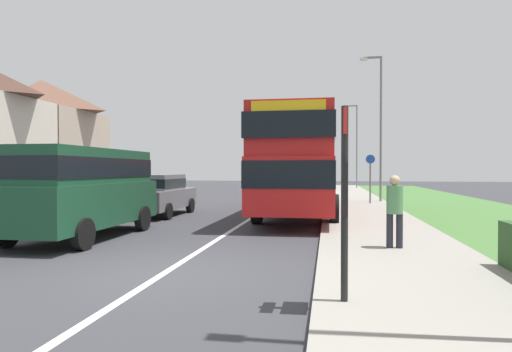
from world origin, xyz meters
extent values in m
plane|color=#38383D|center=(0.00, 0.00, 0.00)|extent=(120.00, 120.00, 0.00)
cube|color=silver|center=(0.00, 8.00, 0.00)|extent=(0.14, 60.00, 0.01)
cube|color=gray|center=(4.20, 6.00, 0.06)|extent=(3.20, 68.00, 0.12)
cube|color=red|center=(1.73, 10.24, 1.32)|extent=(2.50, 11.35, 1.65)
cube|color=red|center=(1.73, 10.24, 2.92)|extent=(2.45, 11.12, 1.55)
cube|color=black|center=(1.73, 10.24, 1.65)|extent=(2.53, 11.41, 0.76)
cube|color=black|center=(1.73, 10.24, 3.00)|extent=(2.53, 11.41, 0.72)
cube|color=gold|center=(1.73, 4.63, 3.42)|extent=(2.00, 0.08, 0.44)
cylinder|color=black|center=(0.48, 13.76, 0.50)|extent=(0.30, 1.00, 1.00)
cylinder|color=black|center=(2.98, 13.76, 0.50)|extent=(0.30, 1.00, 1.00)
cylinder|color=black|center=(0.48, 7.12, 0.50)|extent=(0.30, 1.00, 1.00)
cylinder|color=black|center=(2.98, 7.12, 0.50)|extent=(0.30, 1.00, 1.00)
cube|color=#19472D|center=(-3.51, 3.41, 0.90)|extent=(1.95, 5.06, 1.08)
cube|color=#19472D|center=(-3.51, 3.41, 1.88)|extent=(1.72, 4.66, 0.88)
cube|color=black|center=(-3.51, 3.41, 1.84)|extent=(1.75, 4.70, 0.49)
cylinder|color=black|center=(-4.47, 4.98, 0.36)|extent=(0.20, 0.72, 0.72)
cylinder|color=black|center=(-2.56, 4.98, 0.36)|extent=(0.20, 0.72, 0.72)
cylinder|color=black|center=(-4.47, 1.84, 0.36)|extent=(0.20, 0.72, 0.72)
cylinder|color=black|center=(-2.56, 1.84, 0.36)|extent=(0.20, 0.72, 0.72)
cube|color=slate|center=(-3.71, 9.05, 0.66)|extent=(1.73, 4.18, 0.71)
cube|color=slate|center=(-3.71, 8.84, 1.30)|extent=(1.52, 2.30, 0.58)
cube|color=black|center=(-3.71, 8.84, 1.27)|extent=(1.56, 2.32, 0.33)
cylinder|color=black|center=(-4.56, 10.35, 0.30)|extent=(0.20, 0.60, 0.60)
cylinder|color=black|center=(-2.86, 10.35, 0.30)|extent=(0.20, 0.60, 0.60)
cylinder|color=black|center=(-4.56, 7.76, 0.30)|extent=(0.20, 0.60, 0.60)
cylinder|color=black|center=(-2.86, 7.76, 0.30)|extent=(0.20, 0.60, 0.60)
cylinder|color=#23232D|center=(4.10, 2.62, 0.42)|extent=(0.14, 0.14, 0.85)
cylinder|color=#23232D|center=(4.30, 2.62, 0.42)|extent=(0.14, 0.14, 0.85)
cylinder|color=#518C56|center=(4.20, 2.62, 1.15)|extent=(0.34, 0.34, 0.60)
sphere|color=tan|center=(4.20, 2.62, 1.56)|extent=(0.22, 0.22, 0.22)
cylinder|color=black|center=(3.00, -1.38, 1.30)|extent=(0.09, 0.09, 2.60)
cube|color=red|center=(3.00, -1.38, 2.40)|extent=(0.04, 0.44, 0.32)
cube|color=black|center=(3.00, -1.36, 1.55)|extent=(0.06, 0.52, 0.68)
cylinder|color=slate|center=(4.84, 15.10, 1.05)|extent=(0.08, 0.08, 2.10)
cylinder|color=blue|center=(4.84, 15.10, 2.30)|extent=(0.44, 0.03, 0.44)
cylinder|color=slate|center=(5.51, 16.56, 3.85)|extent=(0.12, 0.12, 7.70)
cube|color=slate|center=(5.06, 16.56, 7.65)|extent=(0.90, 0.10, 0.10)
cube|color=silver|center=(4.61, 16.56, 7.58)|extent=(0.36, 0.20, 0.14)
cylinder|color=slate|center=(5.35, 33.51, 3.81)|extent=(0.12, 0.12, 7.62)
cube|color=slate|center=(4.90, 33.51, 7.57)|extent=(0.90, 0.10, 0.10)
cube|color=silver|center=(4.45, 33.51, 7.50)|extent=(0.36, 0.20, 0.14)
cube|color=tan|center=(-15.76, 18.88, 2.78)|extent=(6.40, 5.94, 5.55)
pyramid|color=brown|center=(-15.76, 18.88, 6.60)|extent=(6.40, 5.94, 2.10)
camera|label=1|loc=(2.80, -7.00, 1.80)|focal=30.54mm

